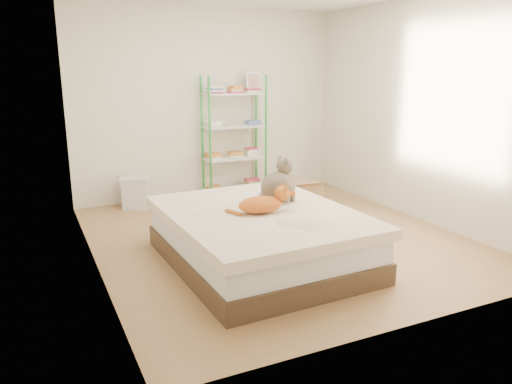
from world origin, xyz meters
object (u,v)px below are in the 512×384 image
orange_cat (260,202)px  shelf_unit (235,137)px  grey_cat (278,180)px  bed (260,237)px  white_bin (136,192)px  cardboard_box (300,195)px

orange_cat → shelf_unit: (0.80, 2.50, 0.23)m
grey_cat → bed: bearing=117.2°
orange_cat → grey_cat: 0.42m
grey_cat → shelf_unit: (0.49, 2.25, 0.10)m
bed → shelf_unit: bearing=70.3°
bed → white_bin: size_ratio=4.75×
cardboard_box → white_bin: 2.18m
grey_cat → cardboard_box: 1.73m
bed → orange_cat: bearing=-114.3°
shelf_unit → cardboard_box: shelf_unit is taller
bed → white_bin: bed is taller
orange_cat → cardboard_box: (1.33, 1.53, -0.44)m
grey_cat → white_bin: 2.47m
cardboard_box → grey_cat: bearing=-125.3°
bed → grey_cat: size_ratio=4.65×
orange_cat → shelf_unit: shelf_unit is taller
shelf_unit → cardboard_box: 1.29m
cardboard_box → white_bin: size_ratio=1.16×
grey_cat → white_bin: grey_cat is taller
white_bin → orange_cat: bearing=-75.5°
grey_cat → cardboard_box: size_ratio=0.88×
bed → white_bin: bearing=103.4°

